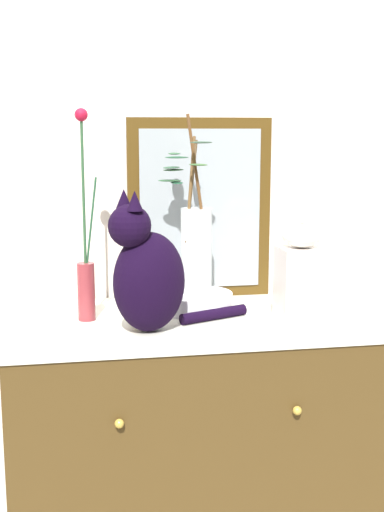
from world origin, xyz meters
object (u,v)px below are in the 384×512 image
mirror_leaning (200,209)px  vase_slim_green (86,269)px  sideboard (192,455)px  jar_lidded_porcelain (300,277)px  cat_sitting (148,274)px  bowl_porcelain (196,302)px  vase_glass_clear (195,245)px

mirror_leaning → vase_slim_green: (-0.37, -0.22, -0.14)m
mirror_leaning → vase_slim_green: size_ratio=0.97×
mirror_leaning → sideboard: bearing=-105.5°
mirror_leaning → jar_lidded_porcelain: 0.46m
cat_sitting → jar_lidded_porcelain: bearing=-2.8°
bowl_porcelain → jar_lidded_porcelain: bearing=-39.1°
mirror_leaning → cat_sitting: bearing=-119.8°
sideboard → jar_lidded_porcelain: jar_lidded_porcelain is taller
sideboard → vase_glass_clear: size_ratio=2.01×
cat_sitting → vase_glass_clear: 0.25m
sideboard → mirror_leaning: size_ratio=1.84×
cat_sitting → jar_lidded_porcelain: size_ratio=1.36×
vase_slim_green → bowl_porcelain: size_ratio=2.73×
mirror_leaning → jar_lidded_porcelain: bearing=-61.4°
bowl_porcelain → mirror_leaning: bearing=76.3°
cat_sitting → vase_glass_clear: vase_glass_clear is taller
bowl_porcelain → vase_glass_clear: (-0.00, 0.00, 0.17)m
sideboard → jar_lidded_porcelain: 0.65m
vase_slim_green → bowl_porcelain: (0.33, 0.04, -0.12)m
mirror_leaning → vase_slim_green: vase_slim_green is taller
mirror_leaning → jar_lidded_porcelain: mirror_leaning is taller
mirror_leaning → vase_glass_clear: (-0.05, -0.18, -0.09)m
vase_glass_clear → jar_lidded_porcelain: size_ratio=1.70×
sideboard → jar_lidded_porcelain: bearing=-26.8°
bowl_porcelain → vase_glass_clear: 0.17m
sideboard → bowl_porcelain: (0.02, 0.07, 0.46)m
mirror_leaning → vase_glass_clear: vase_glass_clear is taller
mirror_leaning → cat_sitting: mirror_leaning is taller
sideboard → jar_lidded_porcelain: (0.28, -0.14, 0.57)m
vase_slim_green → sideboard: bearing=-4.1°
cat_sitting → jar_lidded_porcelain: (0.42, -0.02, -0.02)m
sideboard → jar_lidded_porcelain: size_ratio=3.42×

